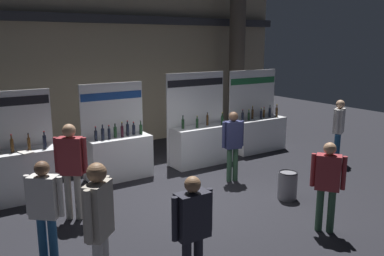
{
  "coord_description": "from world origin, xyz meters",
  "views": [
    {
      "loc": [
        -4.4,
        -6.45,
        3.22
      ],
      "look_at": [
        0.41,
        0.9,
        1.31
      ],
      "focal_mm": 37.51,
      "sensor_mm": 36.0,
      "label": 1
    }
  ],
  "objects_px": {
    "exhibitor_booth_0": "(15,172)",
    "visitor_5": "(71,163)",
    "exhibitor_booth_3": "(258,131)",
    "visitor_2": "(193,224)",
    "exhibitor_booth_1": "(119,154)",
    "visitor_6": "(339,126)",
    "visitor_7": "(328,180)",
    "trash_bin": "(287,185)",
    "visitor_3": "(45,205)",
    "visitor_1": "(233,140)",
    "visitor_4": "(99,220)",
    "exhibitor_booth_2": "(202,141)"
  },
  "relations": [
    {
      "from": "visitor_1",
      "to": "visitor_4",
      "type": "bearing_deg",
      "value": -134.38
    },
    {
      "from": "exhibitor_booth_1",
      "to": "visitor_5",
      "type": "distance_m",
      "value": 2.37
    },
    {
      "from": "exhibitor_booth_1",
      "to": "visitor_6",
      "type": "xyz_separation_m",
      "value": [
        5.4,
        -2.05,
        0.42
      ]
    },
    {
      "from": "visitor_6",
      "to": "visitor_7",
      "type": "height_order",
      "value": "visitor_6"
    },
    {
      "from": "exhibitor_booth_0",
      "to": "visitor_6",
      "type": "xyz_separation_m",
      "value": [
        7.73,
        -1.9,
        0.41
      ]
    },
    {
      "from": "visitor_2",
      "to": "visitor_5",
      "type": "xyz_separation_m",
      "value": [
        -0.63,
        3.02,
        0.13
      ]
    },
    {
      "from": "exhibitor_booth_2",
      "to": "visitor_4",
      "type": "height_order",
      "value": "exhibitor_booth_2"
    },
    {
      "from": "trash_bin",
      "to": "visitor_5",
      "type": "relative_size",
      "value": 0.33
    },
    {
      "from": "visitor_3",
      "to": "visitor_6",
      "type": "xyz_separation_m",
      "value": [
        7.8,
        1.0,
        0.07
      ]
    },
    {
      "from": "trash_bin",
      "to": "visitor_3",
      "type": "bearing_deg",
      "value": 179.09
    },
    {
      "from": "visitor_4",
      "to": "visitor_1",
      "type": "bearing_deg",
      "value": -10.38
    },
    {
      "from": "exhibitor_booth_2",
      "to": "visitor_3",
      "type": "relative_size",
      "value": 1.51
    },
    {
      "from": "visitor_2",
      "to": "visitor_7",
      "type": "bearing_deg",
      "value": -176.74
    },
    {
      "from": "visitor_4",
      "to": "visitor_5",
      "type": "bearing_deg",
      "value": 38.22
    },
    {
      "from": "exhibitor_booth_0",
      "to": "exhibitor_booth_2",
      "type": "distance_m",
      "value": 4.64
    },
    {
      "from": "visitor_1",
      "to": "visitor_2",
      "type": "height_order",
      "value": "visitor_1"
    },
    {
      "from": "exhibitor_booth_3",
      "to": "visitor_4",
      "type": "xyz_separation_m",
      "value": [
        -6.52,
        -4.31,
        0.49
      ]
    },
    {
      "from": "visitor_1",
      "to": "visitor_6",
      "type": "distance_m",
      "value": 3.29
    },
    {
      "from": "exhibitor_booth_3",
      "to": "visitor_5",
      "type": "xyz_separation_m",
      "value": [
        -6.08,
        -1.73,
        0.48
      ]
    },
    {
      "from": "exhibitor_booth_1",
      "to": "visitor_5",
      "type": "xyz_separation_m",
      "value": [
        -1.61,
        -1.67,
        0.48
      ]
    },
    {
      "from": "visitor_2",
      "to": "visitor_6",
      "type": "relative_size",
      "value": 0.92
    },
    {
      "from": "visitor_2",
      "to": "exhibitor_booth_1",
      "type": "bearing_deg",
      "value": -101.86
    },
    {
      "from": "visitor_1",
      "to": "visitor_4",
      "type": "height_order",
      "value": "visitor_4"
    },
    {
      "from": "visitor_7",
      "to": "visitor_3",
      "type": "bearing_deg",
      "value": 34.81
    },
    {
      "from": "exhibitor_booth_3",
      "to": "visitor_4",
      "type": "relative_size",
      "value": 1.31
    },
    {
      "from": "visitor_2",
      "to": "visitor_7",
      "type": "height_order",
      "value": "visitor_7"
    },
    {
      "from": "exhibitor_booth_2",
      "to": "visitor_6",
      "type": "height_order",
      "value": "exhibitor_booth_2"
    },
    {
      "from": "exhibitor_booth_1",
      "to": "visitor_1",
      "type": "height_order",
      "value": "exhibitor_booth_1"
    },
    {
      "from": "exhibitor_booth_0",
      "to": "visitor_5",
      "type": "xyz_separation_m",
      "value": [
        0.72,
        -1.52,
        0.47
      ]
    },
    {
      "from": "visitor_3",
      "to": "visitor_7",
      "type": "relative_size",
      "value": 1.01
    },
    {
      "from": "exhibitor_booth_3",
      "to": "visitor_1",
      "type": "bearing_deg",
      "value": -143.86
    },
    {
      "from": "visitor_4",
      "to": "visitor_5",
      "type": "xyz_separation_m",
      "value": [
        0.43,
        2.58,
        -0.01
      ]
    },
    {
      "from": "exhibitor_booth_1",
      "to": "visitor_7",
      "type": "relative_size",
      "value": 1.43
    },
    {
      "from": "visitor_5",
      "to": "visitor_6",
      "type": "xyz_separation_m",
      "value": [
        7.01,
        -0.39,
        -0.06
      ]
    },
    {
      "from": "exhibitor_booth_0",
      "to": "exhibitor_booth_3",
      "type": "xyz_separation_m",
      "value": [
        6.81,
        0.21,
        -0.01
      ]
    },
    {
      "from": "exhibitor_booth_2",
      "to": "visitor_2",
      "type": "relative_size",
      "value": 1.53
    },
    {
      "from": "exhibitor_booth_2",
      "to": "visitor_6",
      "type": "bearing_deg",
      "value": -31.93
    },
    {
      "from": "visitor_2",
      "to": "visitor_7",
      "type": "relative_size",
      "value": 1.0
    },
    {
      "from": "exhibitor_booth_3",
      "to": "visitor_2",
      "type": "height_order",
      "value": "exhibitor_booth_3"
    },
    {
      "from": "visitor_1",
      "to": "visitor_7",
      "type": "bearing_deg",
      "value": -81.74
    },
    {
      "from": "visitor_5",
      "to": "visitor_7",
      "type": "height_order",
      "value": "visitor_5"
    },
    {
      "from": "visitor_1",
      "to": "exhibitor_booth_0",
      "type": "bearing_deg",
      "value": 175.17
    },
    {
      "from": "visitor_1",
      "to": "visitor_2",
      "type": "distance_m",
      "value": 4.35
    },
    {
      "from": "exhibitor_booth_2",
      "to": "visitor_4",
      "type": "relative_size",
      "value": 1.33
    },
    {
      "from": "visitor_4",
      "to": "visitor_2",
      "type": "bearing_deg",
      "value": -64.96
    },
    {
      "from": "exhibitor_booth_2",
      "to": "trash_bin",
      "type": "relative_size",
      "value": 4.11
    },
    {
      "from": "exhibitor_booth_1",
      "to": "visitor_1",
      "type": "xyz_separation_m",
      "value": [
        2.13,
        -1.65,
        0.38
      ]
    },
    {
      "from": "exhibitor_booth_0",
      "to": "visitor_1",
      "type": "distance_m",
      "value": 4.72
    },
    {
      "from": "exhibitor_booth_0",
      "to": "trash_bin",
      "type": "distance_m",
      "value": 5.6
    },
    {
      "from": "trash_bin",
      "to": "visitor_6",
      "type": "relative_size",
      "value": 0.34
    }
  ]
}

